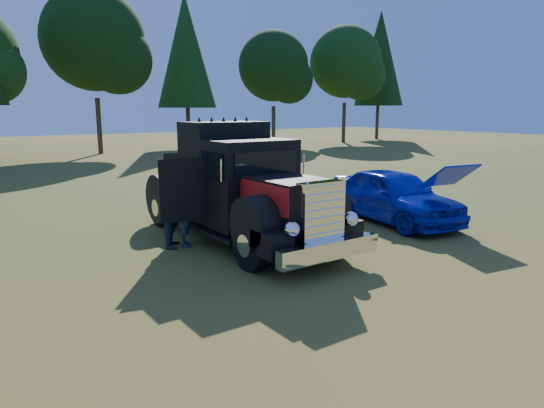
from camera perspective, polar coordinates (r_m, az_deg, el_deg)
The scene contains 5 objects.
ground at distance 10.44m, azimuth 5.21°, elevation -7.47°, with size 120.00×120.00×0.00m, color #2C4E17.
diamond_t_truck at distance 12.20m, azimuth -3.58°, elevation 1.47°, with size 3.36×7.16×3.00m.
hotrod_coupe at distance 14.87m, azimuth 14.16°, elevation 1.00°, with size 2.57×4.89×1.89m.
spectator_near at distance 11.98m, azimuth -10.24°, elevation -0.85°, with size 0.64×0.42×1.74m, color #21244D.
spectator_far at distance 12.03m, azimuth -11.37°, elevation -1.02°, with size 0.81×0.63×1.67m, color #1F2249.
Camera 1 is at (-6.42, -7.54, 3.32)m, focal length 32.00 mm.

